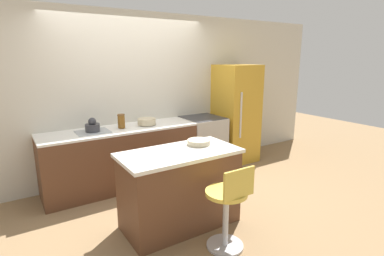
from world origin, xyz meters
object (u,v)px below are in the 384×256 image
stool_chair (228,208)px  kettle (92,126)px  refrigerator (236,114)px  mixing_bowl (147,122)px  oven_range (202,142)px

stool_chair → kettle: size_ratio=4.54×
refrigerator → kettle: size_ratio=8.90×
mixing_bowl → kettle: bearing=180.0°
refrigerator → kettle: bearing=180.0°
stool_chair → kettle: (-0.75, 2.05, 0.53)m
oven_range → refrigerator: (0.74, -0.01, 0.44)m
stool_chair → kettle: bearing=110.0°
refrigerator → mixing_bowl: bearing=179.9°
oven_range → refrigerator: refrigerator is taller
stool_chair → oven_range: bearing=61.6°
stool_chair → refrigerator: bearing=47.8°
oven_range → mixing_bowl: (-1.04, -0.00, 0.50)m
stool_chair → mixing_bowl: bearing=88.1°
refrigerator → mixing_bowl: (-1.79, 0.00, 0.06)m
refrigerator → mixing_bowl: 1.79m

